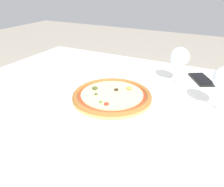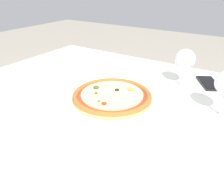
# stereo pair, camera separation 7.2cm
# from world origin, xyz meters

# --- Properties ---
(dining_table) EXTENTS (1.31, 0.99, 0.73)m
(dining_table) POSITION_xyz_m (0.00, 0.00, 0.64)
(dining_table) COLOR #997047
(dining_table) RESTS_ON ground_plane
(pizza_plate) EXTENTS (0.33, 0.33, 0.04)m
(pizza_plate) POSITION_xyz_m (0.03, -0.03, 0.75)
(pizza_plate) COLOR white
(pizza_plate) RESTS_ON dining_table
(fork) EXTENTS (0.05, 0.17, 0.00)m
(fork) POSITION_xyz_m (-0.41, 0.07, 0.73)
(fork) COLOR silver
(fork) RESTS_ON dining_table
(wine_glass_far_left) EXTENTS (0.08, 0.08, 0.16)m
(wine_glass_far_left) POSITION_xyz_m (0.21, 0.24, 0.85)
(wine_glass_far_left) COLOR silver
(wine_glass_far_left) RESTS_ON dining_table
(cell_phone) EXTENTS (0.13, 0.16, 0.01)m
(cell_phone) POSITION_xyz_m (0.31, 0.33, 0.73)
(cell_phone) COLOR black
(cell_phone) RESTS_ON dining_table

